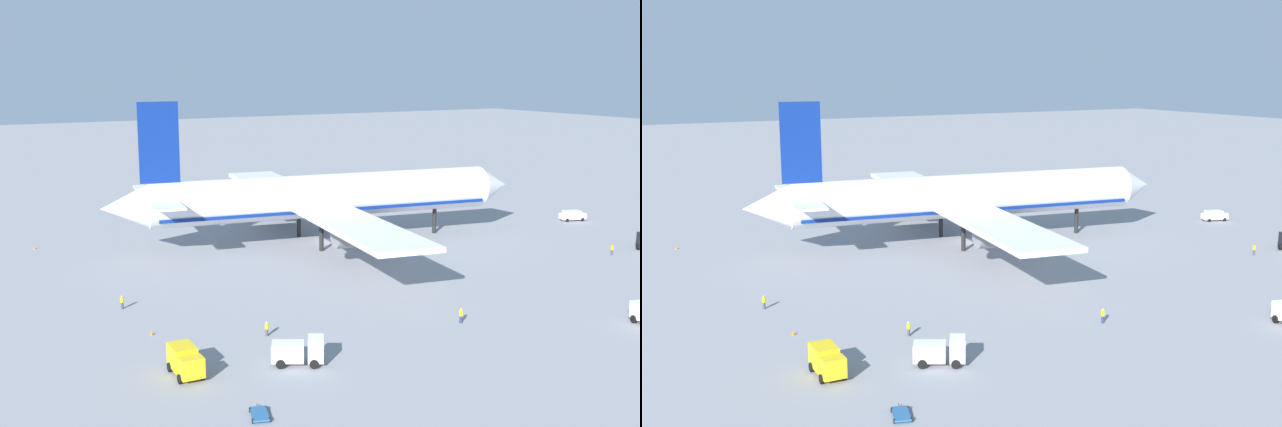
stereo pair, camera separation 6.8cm
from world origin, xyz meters
TOP-DOWN VIEW (x-y plane):
  - ground_plane at (0.00, 0.00)m, footprint 600.00×600.00m
  - airliner at (-1.18, 0.15)m, footprint 70.20×73.43m
  - service_truck_0 at (-28.28, -45.13)m, footprint 5.46×4.33m
  - service_truck_2 at (-38.82, -42.31)m, footprint 2.55×5.06m
  - service_van at (49.19, -6.74)m, footprint 5.04×3.17m
  - baggage_cart_0 at (-36.37, -53.73)m, footprint 2.20×3.42m
  - ground_worker_1 at (-38.81, -19.44)m, footprint 0.56×0.56m
  - ground_worker_2 at (33.99, -29.07)m, footprint 0.47×0.47m
  - ground_worker_3 at (-6.64, -43.02)m, footprint 0.43×0.43m
  - ground_worker_5 at (-27.63, -36.32)m, footprint 0.50×0.50m
  - traffic_cone_0 at (-38.42, -30.09)m, footprint 0.36×0.36m
  - traffic_cone_1 at (-43.04, 17.79)m, footprint 0.36×0.36m

SIDE VIEW (x-z plane):
  - ground_plane at x=0.00m, z-range 0.00..0.00m
  - baggage_cart_0 at x=-36.37m, z-range 0.07..0.47m
  - traffic_cone_0 at x=-38.42m, z-range 0.00..0.55m
  - traffic_cone_1 at x=-43.04m, z-range 0.00..0.55m
  - ground_worker_5 at x=-27.63m, z-range 0.01..1.64m
  - ground_worker_1 at x=-38.81m, z-range 0.01..1.65m
  - ground_worker_2 at x=33.99m, z-range 0.02..1.75m
  - ground_worker_3 at x=-6.64m, z-range 0.02..1.77m
  - service_van at x=49.19m, z-range 0.05..2.02m
  - service_truck_0 at x=-28.28m, z-range 0.00..2.79m
  - service_truck_2 at x=-38.82m, z-range 0.14..2.79m
  - airliner at x=-1.18m, z-range -4.12..19.25m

